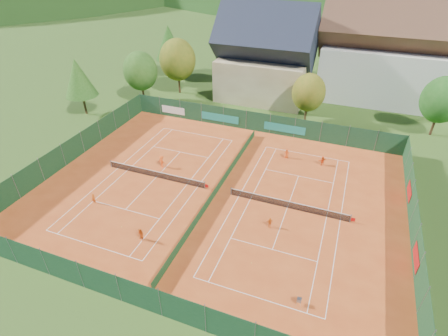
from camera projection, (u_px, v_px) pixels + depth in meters
The scene contains 31 objects.
ground at pixel (218, 192), 39.66m from camera, with size 600.00×600.00×0.00m, color #2C4C17.
clay_pad at pixel (218, 192), 39.65m from camera, with size 40.00×32.00×0.01m, color #BA471B.
court_markings_left at pixel (156, 177), 42.03m from camera, with size 11.03×23.83×0.00m.
court_markings_right at pixel (287, 208), 37.26m from camera, with size 11.03×23.83×0.00m.
tennis_net_left at pixel (157, 174), 41.71m from camera, with size 13.30×0.10×1.02m.
tennis_net_right at pixel (289, 205), 36.94m from camera, with size 13.30×0.10×1.02m.
court_divider at pixel (218, 188), 39.38m from camera, with size 0.03×28.80×1.00m.
fence_north at pixel (255, 122), 51.46m from camera, with size 40.00×0.10×3.00m.
fence_south at pixel (139, 296), 26.34m from camera, with size 40.00×0.04×3.00m.
fence_west at pixel (73, 149), 44.78m from camera, with size 0.04×32.00×3.00m.
fence_east at pixel (414, 225), 32.92m from camera, with size 0.09×32.00×3.00m.
chalet at pixel (265, 59), 60.32m from camera, with size 16.20×12.00×16.00m.
hotel_block_a at pixel (384, 57), 58.93m from camera, with size 21.60×11.00×17.25m.
tree_west_front at pixel (140, 71), 58.85m from camera, with size 5.72×5.72×8.69m.
tree_west_mid at pixel (178, 60), 61.97m from camera, with size 6.44×6.44×9.78m.
tree_west_back at pixel (169, 42), 69.63m from camera, with size 5.60×5.60×10.00m.
tree_center at pixel (309, 92), 52.44m from camera, with size 5.01×5.01×7.60m.
tree_east_front at pixel (442, 100), 48.27m from camera, with size 5.72×5.72×8.69m.
tree_west_side at pixel (78, 78), 54.02m from camera, with size 5.04×5.04×9.00m.
tree_east_back at pixel (446, 60), 59.43m from camera, with size 7.15×7.15×10.86m.
mountain_backdrop at pixel (386, 52), 235.19m from camera, with size 820.00×530.00×242.00m.
ball_hopper at pixel (299, 300), 27.13m from camera, with size 0.34×0.34×0.80m.
loose_ball_0 at pixel (122, 227), 34.77m from camera, with size 0.07×0.07×0.07m, color #CCD833.
loose_ball_1 at pixel (251, 263), 30.88m from camera, with size 0.07×0.07×0.07m, color #CCD833.
loose_ball_2 at pixel (247, 182), 41.13m from camera, with size 0.07×0.07×0.07m, color #CCD833.
player_left_near at pixel (94, 199), 37.60m from camera, with size 0.45×0.29×1.23m, color #D65713.
player_left_mid at pixel (141, 235), 32.89m from camera, with size 0.68×0.53×1.39m, color #D25012.
player_left_far at pixel (162, 161), 43.58m from camera, with size 1.02×0.59×1.58m, color #FF5616.
player_right_near at pixel (270, 223), 34.47m from camera, with size 0.69×0.29×1.18m, color #D75A13.
player_right_far_a at pixel (287, 154), 45.46m from camera, with size 0.62×0.41×1.28m, color #DB4813.
player_right_far_b at pixel (323, 161), 43.99m from camera, with size 1.18×0.38×1.27m, color #EE5215.
Camera 1 is at (11.94, -29.31, 24.04)m, focal length 28.00 mm.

